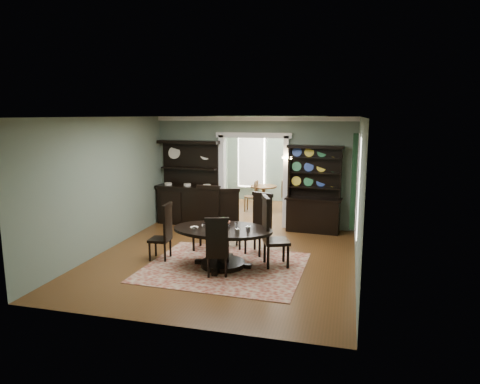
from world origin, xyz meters
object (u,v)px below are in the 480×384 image
object	(u,v)px
welsh_dresser	(314,201)
parlor_table	(264,194)
sideboard	(189,195)
dining_table	(223,240)

from	to	relation	value
welsh_dresser	parlor_table	size ratio (longest dim) A/B	2.65
sideboard	parlor_table	distance (m)	2.81
dining_table	welsh_dresser	world-z (taller)	welsh_dresser
dining_table	parlor_table	xyz separation A→B (m)	(-0.24, 5.37, -0.04)
dining_table	parlor_table	distance (m)	5.37
parlor_table	dining_table	bearing A→B (deg)	-87.44
dining_table	sideboard	xyz separation A→B (m)	(-1.95, 3.15, 0.26)
welsh_dresser	sideboard	bearing A→B (deg)	-175.57
sideboard	welsh_dresser	distance (m)	3.49
parlor_table	sideboard	bearing A→B (deg)	-127.71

